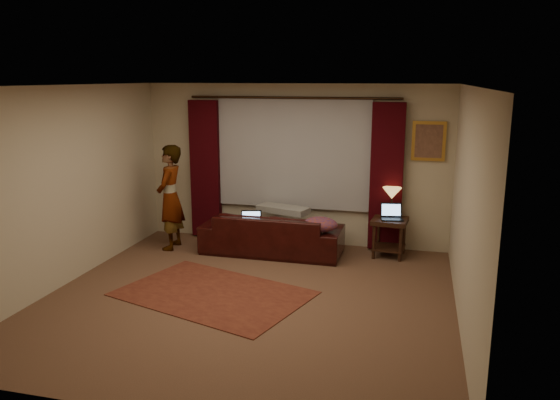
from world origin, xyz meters
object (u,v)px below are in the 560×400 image
object	(u,v)px
sofa	(272,226)
end_table	(389,238)
laptop_table	(392,212)
person	(170,197)
laptop_sofa	(251,220)
tiffany_lamp	(392,202)

from	to	relation	value
sofa	end_table	xyz separation A→B (m)	(1.78, 0.27, -0.14)
end_table	laptop_table	xyz separation A→B (m)	(0.03, -0.04, 0.41)
laptop_table	person	size ratio (longest dim) A/B	0.21
laptop_sofa	person	distance (m)	1.37
laptop_sofa	person	size ratio (longest dim) A/B	0.21
end_table	tiffany_lamp	distance (m)	0.54
sofa	tiffany_lamp	bearing A→B (deg)	-167.73
laptop_sofa	sofa	bearing A→B (deg)	13.08
sofa	tiffany_lamp	world-z (taller)	tiffany_lamp
laptop_sofa	laptop_table	world-z (taller)	laptop_table
laptop_table	laptop_sofa	bearing A→B (deg)	-180.00
sofa	person	bearing A→B (deg)	6.11
laptop_table	sofa	bearing A→B (deg)	176.75
end_table	laptop_table	size ratio (longest dim) A/B	1.71
end_table	person	bearing A→B (deg)	-172.62
tiffany_lamp	laptop_table	size ratio (longest dim) A/B	1.32
sofa	laptop_sofa	bearing A→B (deg)	29.06
laptop_sofa	laptop_table	distance (m)	2.14
laptop_sofa	end_table	xyz separation A→B (m)	(2.07, 0.43, -0.26)
end_table	laptop_table	distance (m)	0.42
end_table	laptop_table	world-z (taller)	laptop_table
sofa	tiffany_lamp	size ratio (longest dim) A/B	4.72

